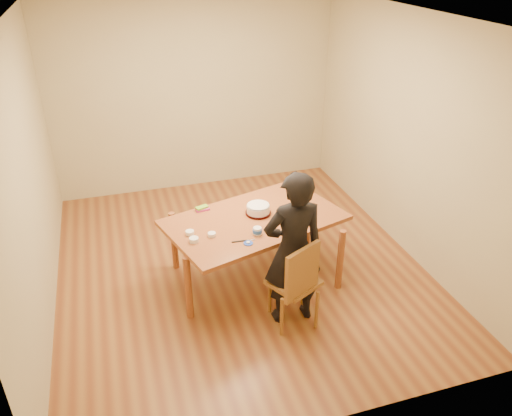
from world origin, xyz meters
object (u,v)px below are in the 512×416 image
object	(u,v)px
dining_table	(255,220)
person	(293,250)
cake_plate	(258,213)
dining_chair	(294,282)
cake	(258,209)

from	to	relation	value
dining_table	person	xyz separation A→B (m)	(0.15, -0.73, 0.06)
dining_table	cake_plate	xyz separation A→B (m)	(0.06, 0.08, 0.03)
person	cake_plate	bearing A→B (deg)	-83.01
dining_chair	person	xyz separation A→B (m)	(0.00, 0.04, 0.34)
dining_chair	cake	bearing A→B (deg)	69.05
dining_chair	cake	distance (m)	0.93
dining_chair	cake	world-z (taller)	cake
cake_plate	person	distance (m)	0.81
dining_table	cake_plate	bearing A→B (deg)	35.03
dining_table	cake	distance (m)	0.13
dining_table	person	size ratio (longest dim) A/B	1.13
dining_table	cake	size ratio (longest dim) A/B	7.37
cake	person	xyz separation A→B (m)	(0.09, -0.81, -0.02)
cake	person	size ratio (longest dim) A/B	0.15
cake_plate	dining_table	bearing A→B (deg)	-128.59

